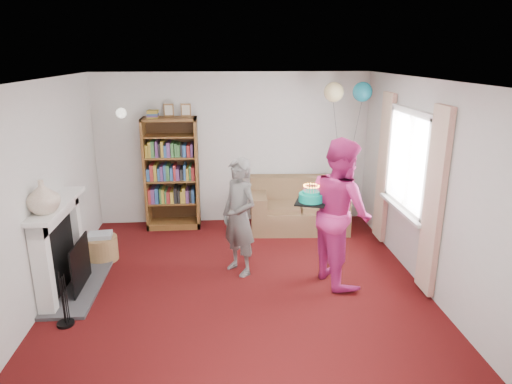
{
  "coord_description": "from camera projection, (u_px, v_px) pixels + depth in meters",
  "views": [
    {
      "loc": [
        -0.2,
        -4.97,
        2.78
      ],
      "look_at": [
        0.23,
        0.6,
        1.08
      ],
      "focal_mm": 32.0,
      "sensor_mm": 36.0,
      "label": 1
    }
  ],
  "objects": [
    {
      "name": "ground",
      "position": [
        241.0,
        291.0,
        5.57
      ],
      "size": [
        5.0,
        5.0,
        0.0
      ],
      "primitive_type": "plane",
      "color": "#380B08",
      "rests_on": "ground"
    },
    {
      "name": "wall_back",
      "position": [
        233.0,
        149.0,
        7.59
      ],
      "size": [
        4.5,
        0.02,
        2.5
      ],
      "primitive_type": "cube",
      "color": "silver",
      "rests_on": "ground"
    },
    {
      "name": "wall_left",
      "position": [
        35.0,
        198.0,
        5.03
      ],
      "size": [
        0.02,
        5.0,
        2.5
      ],
      "primitive_type": "cube",
      "color": "silver",
      "rests_on": "ground"
    },
    {
      "name": "wall_right",
      "position": [
        431.0,
        189.0,
        5.37
      ],
      "size": [
        0.02,
        5.0,
        2.5
      ],
      "primitive_type": "cube",
      "color": "silver",
      "rests_on": "ground"
    },
    {
      "name": "ceiling",
      "position": [
        238.0,
        80.0,
        4.83
      ],
      "size": [
        4.5,
        5.0,
        0.01
      ],
      "primitive_type": "cube",
      "color": "white",
      "rests_on": "wall_back"
    },
    {
      "name": "fireplace",
      "position": [
        65.0,
        251.0,
        5.44
      ],
      "size": [
        0.55,
        1.8,
        1.12
      ],
      "color": "#3F3F42",
      "rests_on": "ground"
    },
    {
      "name": "window_bay",
      "position": [
        406.0,
        179.0,
        5.95
      ],
      "size": [
        0.14,
        2.02,
        2.2
      ],
      "color": "white",
      "rests_on": "ground"
    },
    {
      "name": "wall_sconce",
      "position": [
        121.0,
        113.0,
        7.14
      ],
      "size": [
        0.16,
        0.23,
        0.16
      ],
      "color": "gold",
      "rests_on": "ground"
    },
    {
      "name": "bookcase",
      "position": [
        172.0,
        174.0,
        7.42
      ],
      "size": [
        0.86,
        0.42,
        2.02
      ],
      "color": "#472B14",
      "rests_on": "ground"
    },
    {
      "name": "sofa",
      "position": [
        298.0,
        209.0,
        7.52
      ],
      "size": [
        1.56,
        0.83,
        0.83
      ],
      "rotation": [
        0.0,
        0.0,
        -0.06
      ],
      "color": "brown",
      "rests_on": "ground"
    },
    {
      "name": "wicker_basket",
      "position": [
        101.0,
        248.0,
        6.36
      ],
      "size": [
        0.45,
        0.45,
        0.4
      ],
      "rotation": [
        0.0,
        0.0,
        0.11
      ],
      "color": "olive",
      "rests_on": "ground"
    },
    {
      "name": "person_striped",
      "position": [
        239.0,
        217.0,
        5.84
      ],
      "size": [
        0.64,
        0.67,
        1.54
      ],
      "primitive_type": "imported",
      "rotation": [
        0.0,
        0.0,
        -0.91
      ],
      "color": "black",
      "rests_on": "ground"
    },
    {
      "name": "person_magenta",
      "position": [
        340.0,
        212.0,
        5.6
      ],
      "size": [
        0.89,
        1.03,
        1.83
      ],
      "primitive_type": "imported",
      "rotation": [
        0.0,
        0.0,
        1.82
      ],
      "color": "#C22675",
      "rests_on": "ground"
    },
    {
      "name": "birthday_cake",
      "position": [
        311.0,
        197.0,
        5.49
      ],
      "size": [
        0.36,
        0.36,
        0.22
      ],
      "rotation": [
        0.0,
        0.0,
        -0.32
      ],
      "color": "black",
      "rests_on": "ground"
    },
    {
      "name": "balloons",
      "position": [
        348.0,
        92.0,
        6.86
      ],
      "size": [
        0.74,
        0.3,
        1.73
      ],
      "color": "#3F3F3F",
      "rests_on": "ground"
    },
    {
      "name": "mantel_vase",
      "position": [
        43.0,
        197.0,
        4.88
      ],
      "size": [
        0.45,
        0.45,
        0.37
      ],
      "primitive_type": "imported",
      "rotation": [
        0.0,
        0.0,
        -0.36
      ],
      "color": "beige",
      "rests_on": "fireplace"
    }
  ]
}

